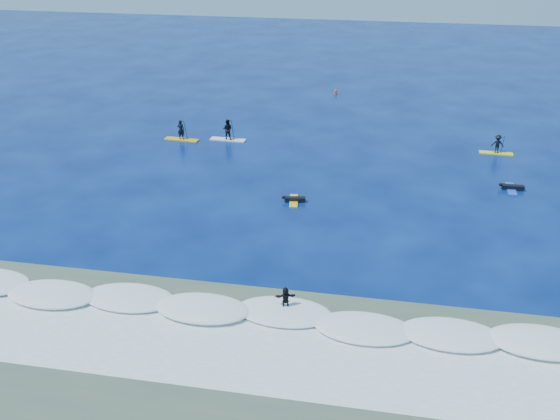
% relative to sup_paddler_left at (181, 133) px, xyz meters
% --- Properties ---
extents(ground, '(160.00, 160.00, 0.00)m').
position_rel_sup_paddler_left_xyz_m(ground, '(12.19, -13.89, -0.65)').
color(ground, '#031249').
rests_on(ground, ground).
extents(shallow_water, '(90.00, 13.00, 0.01)m').
position_rel_sup_paddler_left_xyz_m(shallow_water, '(12.19, -27.89, -0.65)').
color(shallow_water, '#3D5443').
rests_on(shallow_water, ground).
extents(breaking_wave, '(40.00, 6.00, 0.30)m').
position_rel_sup_paddler_left_xyz_m(breaking_wave, '(12.19, -23.89, -0.65)').
color(breaking_wave, white).
rests_on(breaking_wave, ground).
extents(whitewater, '(34.00, 5.00, 0.02)m').
position_rel_sup_paddler_left_xyz_m(whitewater, '(12.19, -26.89, -0.65)').
color(whitewater, silver).
rests_on(whitewater, ground).
extents(sup_paddler_left, '(3.02, 0.97, 2.08)m').
position_rel_sup_paddler_left_xyz_m(sup_paddler_left, '(0.00, 0.00, 0.00)').
color(sup_paddler_left, gold).
rests_on(sup_paddler_left, ground).
extents(sup_paddler_center, '(3.10, 0.89, 2.15)m').
position_rel_sup_paddler_left_xyz_m(sup_paddler_center, '(3.93, 0.73, 0.15)').
color(sup_paddler_center, silver).
rests_on(sup_paddler_center, ground).
extents(sup_paddler_right, '(2.65, 0.73, 1.85)m').
position_rel_sup_paddler_left_xyz_m(sup_paddler_right, '(26.29, 1.50, 0.07)').
color(sup_paddler_right, yellow).
rests_on(sup_paddler_right, ground).
extents(prone_paddler_near, '(1.64, 2.11, 0.43)m').
position_rel_sup_paddler_left_xyz_m(prone_paddler_near, '(11.56, -10.56, -0.50)').
color(prone_paddler_near, gold).
rests_on(prone_paddler_near, ground).
extents(prone_paddler_far, '(1.76, 2.23, 0.46)m').
position_rel_sup_paddler_left_xyz_m(prone_paddler_far, '(26.46, -5.76, -0.49)').
color(prone_paddler_far, blue).
rests_on(prone_paddler_far, ground).
extents(wave_surfer, '(1.74, 0.93, 1.22)m').
position_rel_sup_paddler_left_xyz_m(wave_surfer, '(13.22, -23.31, 0.06)').
color(wave_surfer, white).
rests_on(wave_surfer, breaking_wave).
extents(marker_buoy, '(0.28, 0.28, 0.67)m').
position_rel_sup_paddler_left_xyz_m(marker_buoy, '(11.58, 16.87, -0.36)').
color(marker_buoy, '#FA4216').
rests_on(marker_buoy, ground).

